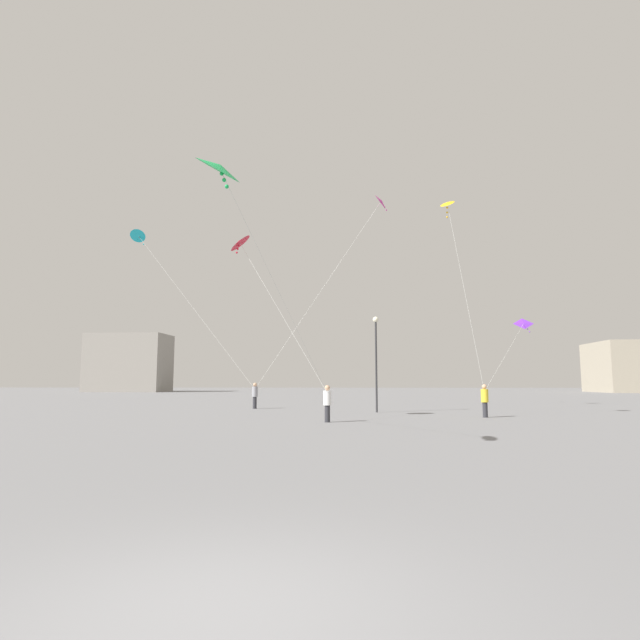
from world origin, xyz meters
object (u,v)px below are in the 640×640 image
Objects in this scene: person_in_yellow at (485,399)px; kite_crimson_diamond at (240,243)px; kite_emerald_diamond at (221,170)px; person_in_white at (327,402)px; person_in_grey at (255,394)px; kite_violet_delta at (523,326)px; kite_amber_diamond at (448,208)px; lamppost_east at (376,349)px; building_left_hall at (129,363)px; kite_magenta_diamond at (380,203)px; kite_cyan_diamond at (139,237)px.

kite_crimson_diamond is (-12.28, -2.61, 7.64)m from person_in_yellow.
person_in_white is at bearing 77.89° from kite_emerald_diamond.
kite_violet_delta reaches higher than person_in_grey.
person_in_yellow is 10.09m from kite_amber_diamond.
person_in_yellow is at bearing -38.70° from lamppost_east.
person_in_grey is 13.05m from kite_crimson_diamond.
kite_crimson_diamond reaches higher than person_in_grey.
kite_amber_diamond is (-8.41, -13.90, 4.72)m from kite_violet_delta.
kite_crimson_diamond is 0.56× the size of building_left_hall.
kite_magenta_diamond is (8.79, 2.00, 14.01)m from person_in_grey.
person_in_grey is 14.89m from kite_cyan_diamond.
lamppost_east is (-5.24, 4.20, 2.85)m from person_in_yellow.
kite_emerald_diamond is at bearing 134.47° from person_in_yellow.
kite_cyan_diamond is (-20.62, 10.60, 1.70)m from kite_amber_diamond.
kite_cyan_diamond reaches higher than building_left_hall.
kite_violet_delta is 15.06m from lamppost_east.
kite_emerald_diamond is 1.02× the size of kite_cyan_diamond.
kite_emerald_diamond is at bearing -103.65° from kite_magenta_diamond.
person_in_grey is 0.14× the size of kite_emerald_diamond.
kite_violet_delta is (18.95, 15.72, -2.45)m from kite_crimson_diamond.
kite_cyan_diamond reaches higher than kite_amber_diamond.
person_in_white is 77.41m from building_left_hall.
kite_violet_delta is at bearing 58.44° from kite_emerald_diamond.
kite_violet_delta is at bearing -37.15° from person_in_yellow.
kite_magenta_diamond reaches higher than kite_cyan_diamond.
kite_cyan_diamond reaches higher than kite_violet_delta.
lamppost_east is (17.12, -5.61, -8.76)m from kite_cyan_diamond.
kite_cyan_diamond is at bearing 56.11° from person_in_yellow.
kite_magenta_diamond is at bearing 81.76° from lamppost_east.
building_left_hall is at bearing 127.05° from kite_magenta_diamond.
kite_cyan_diamond is at bearing 152.79° from kite_amber_diamond.
person_in_white is at bearing -131.47° from kite_violet_delta.
building_left_hall is at bearing 25.04° from person_in_yellow.
person_in_yellow is 0.29× the size of lamppost_east.
kite_crimson_diamond is 0.77× the size of kite_amber_diamond.
kite_magenta_diamond is 1.04× the size of building_left_hall.
kite_magenta_diamond is (7.87, 12.57, 6.40)m from kite_crimson_diamond.
lamppost_east is at bearing 74.75° from kite_emerald_diamond.
person_in_grey is (-13.19, 7.96, 0.03)m from person_in_yellow.
kite_violet_delta reaches higher than lamppost_east.
kite_emerald_diamond is 0.84× the size of kite_magenta_diamond.
kite_magenta_diamond reaches higher than kite_violet_delta.
kite_amber_diamond reaches higher than kite_crimson_diamond.
kite_crimson_diamond is at bearing -140.32° from kite_violet_delta.
building_left_hall is (-43.61, 64.99, -5.72)m from kite_amber_diamond.
building_left_hall reaches higher than person_in_yellow.
kite_violet_delta is (14.65, 16.57, 5.20)m from person_in_white.
person_in_grey is 9.24m from lamppost_east.
kite_magenta_diamond is 12.61m from lamppost_east.
kite_amber_diamond is 78.47m from building_left_hall.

